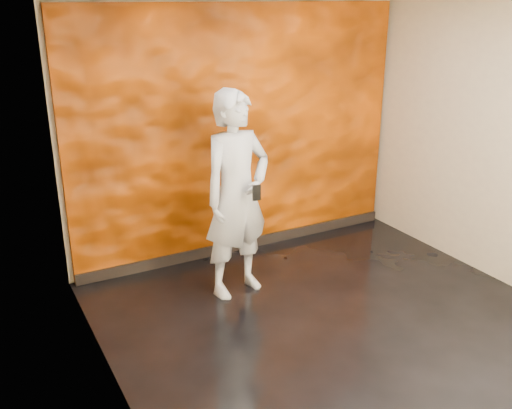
# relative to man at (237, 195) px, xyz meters

# --- Properties ---
(room) EXTENTS (4.02, 4.02, 2.81)m
(room) POSITION_rel_man_xyz_m (0.51, -1.06, 0.39)
(room) COLOR black
(room) RESTS_ON ground
(feature_wall) EXTENTS (3.90, 0.06, 2.75)m
(feature_wall) POSITION_rel_man_xyz_m (0.51, 0.90, 0.37)
(feature_wall) COLOR #F45E03
(feature_wall) RESTS_ON ground
(baseboard) EXTENTS (3.90, 0.04, 0.12)m
(baseboard) POSITION_rel_man_xyz_m (0.51, 0.86, -0.95)
(baseboard) COLOR black
(baseboard) RESTS_ON ground
(man) EXTENTS (0.82, 0.62, 2.03)m
(man) POSITION_rel_man_xyz_m (0.00, 0.00, 0.00)
(man) COLOR #90959F
(man) RESTS_ON ground
(phone) EXTENTS (0.08, 0.02, 0.15)m
(phone) POSITION_rel_man_xyz_m (0.05, -0.31, 0.11)
(phone) COLOR black
(phone) RESTS_ON man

